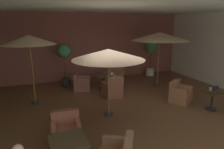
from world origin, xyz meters
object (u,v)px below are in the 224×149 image
Objects in this scene: armchair_mid_center_east at (114,78)px; armchair_mid_center_south at (82,84)px; armchair_mid_center_north at (112,89)px; armchair_front_right_north at (66,131)px; potted_tree_mid_left at (151,52)px; patio_umbrella_tall_red at (29,40)px; armchair_front_left_east at (180,94)px; patio_umbrella_near_wall at (160,37)px; patio_umbrella_center_beige at (108,55)px; cafe_table_front_left at (212,96)px; cafe_table_front_right at (69,147)px; iced_drink_cup at (210,89)px; potted_tree_left_corner at (65,56)px; cafe_table_mid_center at (103,79)px; open_laptop at (214,89)px; patron_by_window at (112,81)px.

armchair_mid_center_east reaches higher than armchair_mid_center_south.
armchair_mid_center_north is 1.80m from armchair_mid_center_east.
armchair_front_right_north is 7.85m from potted_tree_mid_left.
armchair_front_left_east is at bearing -18.99° from patio_umbrella_tall_red.
potted_tree_mid_left reaches higher than armchair_mid_center_north.
armchair_mid_center_east is at bearing -160.98° from potted_tree_mid_left.
patio_umbrella_center_beige is at bearing -146.88° from patio_umbrella_near_wall.
cafe_table_front_left is 5.25m from armchair_front_right_north.
cafe_table_front_left is 1.18m from armchair_front_left_east.
patio_umbrella_near_wall is (4.90, 3.24, 2.17)m from armchair_front_right_north.
armchair_mid_center_east is at bearing 59.85° from cafe_table_front_right.
potted_tree_mid_left reaches higher than iced_drink_cup.
patio_umbrella_tall_red is at bearing 155.82° from iced_drink_cup.
potted_tree_left_corner is (-4.58, 4.81, 1.00)m from cafe_table_front_left.
armchair_front_left_east is at bearing 14.52° from armchair_front_right_north.
potted_tree_left_corner reaches higher than cafe_table_front_left.
armchair_mid_center_south is 3.13m from patio_umbrella_tall_red.
patio_umbrella_center_beige is at bearing 169.37° from iced_drink_cup.
cafe_table_mid_center is at bearing 94.11° from armchair_mid_center_north.
potted_tree_left_corner is at bearing 133.61° from cafe_table_front_left.
armchair_mid_center_east reaches higher than armchair_front_right_north.
potted_tree_mid_left reaches higher than armchair_front_right_north.
armchair_mid_center_north is 2.52m from patio_umbrella_center_beige.
open_laptop is at bearing -45.37° from potted_tree_left_corner.
cafe_table_front_right is 1.32× the size of patron_by_window.
cafe_table_front_left is at bearing -46.39° from potted_tree_left_corner.
patron_by_window reaches higher than cafe_table_front_right.
cafe_table_mid_center is 1.03m from armchair_mid_center_south.
open_laptop is at bearing -42.67° from armchair_mid_center_south.
open_laptop is (0.45, -2.97, -1.72)m from patio_umbrella_near_wall.
patio_umbrella_near_wall is 4.69m from potted_tree_left_corner.
patio_umbrella_center_beige is (-0.67, -2.65, 1.57)m from cafe_table_mid_center.
patio_umbrella_tall_red is 6.88m from iced_drink_cup.
patio_umbrella_tall_red reaches higher than patio_umbrella_center_beige.
armchair_front_left_east reaches higher than cafe_table_front_left.
armchair_front_right_north is 1.30× the size of patron_by_window.
armchair_mid_center_south is at bearing 137.47° from iced_drink_cup.
armchair_mid_center_north is at bearing -143.05° from potted_tree_mid_left.
potted_tree_mid_left is at bearing 18.48° from patio_umbrella_tall_red.
cafe_table_front_right is 5.59m from open_laptop.
armchair_front_right_north is 0.87× the size of armchair_mid_center_south.
patio_umbrella_tall_red is at bearing -178.42° from patio_umbrella_near_wall.
patio_umbrella_center_beige reaches higher than armchair_mid_center_north.
armchair_mid_center_south reaches higher than cafe_table_mid_center.
cafe_table_front_right is at bearing -154.71° from armchair_front_left_east.
patio_umbrella_near_wall is at bearing 40.56° from cafe_table_front_right.
patio_umbrella_center_beige is 4.02m from patio_umbrella_near_wall.
armchair_mid_center_south is at bearing -164.52° from potted_tree_mid_left.
cafe_table_front_left and cafe_table_front_right have the same top height.
armchair_front_right_north is 0.34× the size of patio_umbrella_center_beige.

